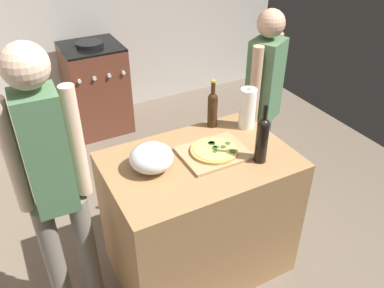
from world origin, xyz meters
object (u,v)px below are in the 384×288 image
at_px(wine_bottle_clear, 262,138).
at_px(person_in_stripes, 53,183).
at_px(stove, 96,88).
at_px(pizza, 214,150).
at_px(paper_towel_roll, 247,108).
at_px(wine_bottle_amber, 213,108).
at_px(person_in_red, 263,101).
at_px(mixing_bowl, 152,158).

height_order(wine_bottle_clear, person_in_stripes, person_in_stripes).
bearing_deg(wine_bottle_clear, stove, 98.39).
relative_size(pizza, stove, 0.29).
bearing_deg(person_in_stripes, paper_towel_roll, 6.69).
relative_size(paper_towel_roll, person_in_stripes, 0.16).
xyz_separation_m(pizza, stove, (-0.14, 2.18, -0.46)).
height_order(wine_bottle_amber, person_in_stripes, person_in_stripes).
relative_size(stove, person_in_red, 0.61).
xyz_separation_m(mixing_bowl, person_in_red, (1.06, 0.37, -0.06)).
bearing_deg(mixing_bowl, pizza, -5.73).
xyz_separation_m(paper_towel_roll, stove, (-0.50, 2.00, -0.57)).
xyz_separation_m(wine_bottle_amber, person_in_red, (0.50, 0.11, -0.12)).
xyz_separation_m(wine_bottle_amber, wine_bottle_clear, (0.04, -0.49, 0.02)).
bearing_deg(wine_bottle_amber, person_in_red, 12.26).
distance_m(wine_bottle_amber, wine_bottle_clear, 0.49).
distance_m(wine_bottle_amber, stove, 1.99).
bearing_deg(person_in_stripes, stove, 69.89).
bearing_deg(stove, wine_bottle_clear, -81.61).
bearing_deg(pizza, mixing_bowl, 174.27).
distance_m(pizza, person_in_stripes, 0.94).
distance_m(paper_towel_roll, wine_bottle_amber, 0.23).
relative_size(mixing_bowl, stove, 0.26).
height_order(mixing_bowl, wine_bottle_amber, wine_bottle_amber).
bearing_deg(person_in_red, wine_bottle_amber, -167.74).
xyz_separation_m(stove, person_in_red, (0.81, -1.77, 0.45)).
xyz_separation_m(paper_towel_roll, person_in_stripes, (-1.29, -0.15, -0.03)).
bearing_deg(person_in_red, stove, 114.55).
height_order(wine_bottle_amber, stove, wine_bottle_amber).
bearing_deg(wine_bottle_amber, pizza, -118.24).
bearing_deg(paper_towel_roll, pizza, -152.92).
bearing_deg(wine_bottle_clear, mixing_bowl, 159.50).
distance_m(pizza, wine_bottle_clear, 0.30).
xyz_separation_m(wine_bottle_clear, stove, (-0.35, 2.37, -0.59)).
bearing_deg(paper_towel_roll, wine_bottle_clear, -112.85).
bearing_deg(person_in_red, person_in_stripes, -166.65).
bearing_deg(wine_bottle_clear, person_in_red, 52.29).
xyz_separation_m(wine_bottle_clear, person_in_stripes, (-1.14, 0.22, -0.05)).
xyz_separation_m(pizza, wine_bottle_clear, (0.21, -0.18, 0.13)).
height_order(pizza, stove, stove).
bearing_deg(stove, paper_towel_roll, -75.86).
bearing_deg(wine_bottle_amber, person_in_stripes, -166.15).
relative_size(pizza, person_in_stripes, 0.17).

